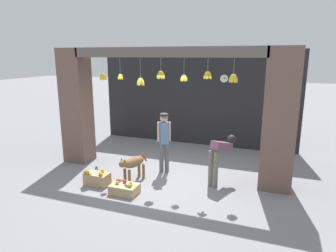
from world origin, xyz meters
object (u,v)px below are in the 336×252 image
(fruit_crate_oranges, at_px, (97,179))
(wall_clock, at_px, (224,79))
(water_bottle, at_px, (97,172))
(fruit_crate_apples, at_px, (124,189))
(dog, at_px, (133,164))
(shopkeeper, at_px, (164,139))
(worker_stooping, at_px, (220,154))

(fruit_crate_oranges, bearing_deg, wall_clock, 61.72)
(water_bottle, xyz_separation_m, wall_clock, (2.46, 3.58, 2.12))
(fruit_crate_apples, distance_m, wall_clock, 4.90)
(dog, height_order, fruit_crate_apples, dog)
(shopkeeper, bearing_deg, fruit_crate_apples, 46.44)
(shopkeeper, bearing_deg, dog, 28.25)
(water_bottle, height_order, wall_clock, wall_clock)
(dog, height_order, worker_stooping, worker_stooping)
(dog, relative_size, shopkeeper, 0.58)
(dog, relative_size, worker_stooping, 0.81)
(dog, distance_m, shopkeeper, 1.04)
(shopkeeper, height_order, water_bottle, shopkeeper)
(dog, xyz_separation_m, wall_clock, (1.47, 3.52, 1.80))
(dog, relative_size, fruit_crate_apples, 1.51)
(shopkeeper, height_order, worker_stooping, shopkeeper)
(wall_clock, bearing_deg, shopkeeper, -109.72)
(fruit_crate_oranges, relative_size, wall_clock, 2.19)
(shopkeeper, bearing_deg, worker_stooping, 140.99)
(dog, xyz_separation_m, fruit_crate_oranges, (-0.69, -0.50, -0.29))
(shopkeeper, relative_size, water_bottle, 6.20)
(shopkeeper, height_order, wall_clock, wall_clock)
(fruit_crate_oranges, relative_size, fruit_crate_apples, 0.95)
(fruit_crate_apples, bearing_deg, water_bottle, 151.24)
(worker_stooping, bearing_deg, water_bottle, -143.22)
(shopkeeper, xyz_separation_m, fruit_crate_oranges, (-1.18, -1.29, -0.75))
(wall_clock, bearing_deg, fruit_crate_apples, -107.70)
(shopkeeper, distance_m, fruit_crate_oranges, 1.90)
(fruit_crate_apples, relative_size, water_bottle, 2.40)
(shopkeeper, xyz_separation_m, worker_stooping, (1.48, -0.24, -0.15))
(worker_stooping, height_order, wall_clock, wall_clock)
(shopkeeper, bearing_deg, water_bottle, 0.18)
(shopkeeper, xyz_separation_m, wall_clock, (0.98, 2.73, 1.34))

